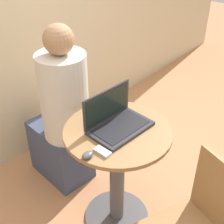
# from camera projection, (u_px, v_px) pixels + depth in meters

# --- Properties ---
(ground_plane) EXTENTS (12.00, 12.00, 0.00)m
(ground_plane) POSITION_uv_depth(u_px,v_px,m) (117.00, 216.00, 2.24)
(ground_plane) COLOR tan
(round_table) EXTENTS (0.64, 0.64, 0.78)m
(round_table) POSITION_uv_depth(u_px,v_px,m) (117.00, 165.00, 1.96)
(round_table) COLOR #4C4C51
(round_table) RESTS_ON ground_plane
(laptop) EXTENTS (0.38, 0.26, 0.22)m
(laptop) POSITION_uv_depth(u_px,v_px,m) (116.00, 121.00, 1.81)
(laptop) COLOR #2D2D33
(laptop) RESTS_ON round_table
(cell_phone) EXTENTS (0.05, 0.10, 0.02)m
(cell_phone) POSITION_uv_depth(u_px,v_px,m) (102.00, 152.00, 1.64)
(cell_phone) COLOR silver
(cell_phone) RESTS_ON round_table
(computer_mouse) EXTENTS (0.07, 0.05, 0.03)m
(computer_mouse) POSITION_uv_depth(u_px,v_px,m) (88.00, 155.00, 1.60)
(computer_mouse) COLOR #4C4C51
(computer_mouse) RESTS_ON round_table
(person_seated) EXTENTS (0.36, 0.53, 1.28)m
(person_seated) POSITION_uv_depth(u_px,v_px,m) (62.00, 122.00, 2.28)
(person_seated) COLOR #3D4766
(person_seated) RESTS_ON ground_plane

